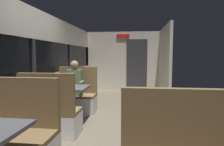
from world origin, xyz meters
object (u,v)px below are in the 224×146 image
Objects in this scene: dining_table_mid_window at (66,91)px; bench_mid_window_facing_entry at (76,99)px; bench_near_window_facing_entry at (18,141)px; seated_passenger at (75,91)px; bench_mid_window_facing_end at (51,117)px; coffee_cup_secondary at (65,84)px.

bench_mid_window_facing_entry is (0.00, 0.70, -0.31)m from dining_table_mid_window.
bench_near_window_facing_entry is 1.00× the size of bench_mid_window_facing_entry.
seated_passenger reaches higher than bench_mid_window_facing_entry.
dining_table_mid_window is at bearing -90.00° from seated_passenger.
seated_passenger reaches higher than bench_mid_window_facing_end.
seated_passenger is (0.00, 0.63, -0.10)m from dining_table_mid_window.
seated_passenger reaches higher than coffee_cup_secondary.
seated_passenger is at bearing 85.84° from coffee_cup_secondary.
bench_mid_window_facing_entry is at bearing 90.00° from bench_mid_window_facing_end.
bench_near_window_facing_entry is 1.00× the size of bench_mid_window_facing_end.
coffee_cup_secondary is at bearing 91.32° from bench_near_window_facing_entry.
bench_mid_window_facing_entry is 0.22m from seated_passenger.
coffee_cup_secondary is at bearing -94.16° from seated_passenger.
bench_near_window_facing_entry is 2.29m from seated_passenger.
coffee_cup_secondary is (-0.04, 0.78, 0.46)m from bench_mid_window_facing_end.
bench_mid_window_facing_end and bench_mid_window_facing_entry have the same top height.
dining_table_mid_window is (0.00, 1.66, 0.31)m from bench_near_window_facing_entry.
coffee_cup_secondary is (-0.04, -0.55, 0.25)m from seated_passenger.
coffee_cup_secondary is (-0.04, -0.62, 0.46)m from bench_mid_window_facing_entry.
bench_near_window_facing_entry is 1.68m from dining_table_mid_window.
seated_passenger is at bearing 90.00° from bench_near_window_facing_entry.
bench_mid_window_facing_end is 1.34m from seated_passenger.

